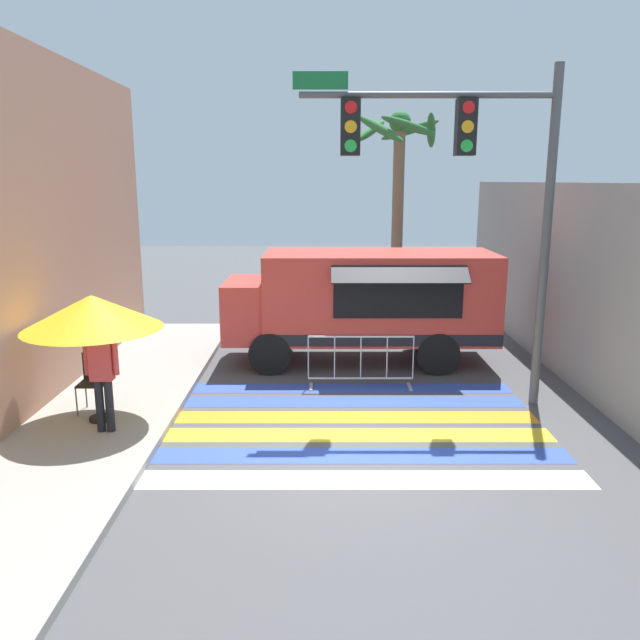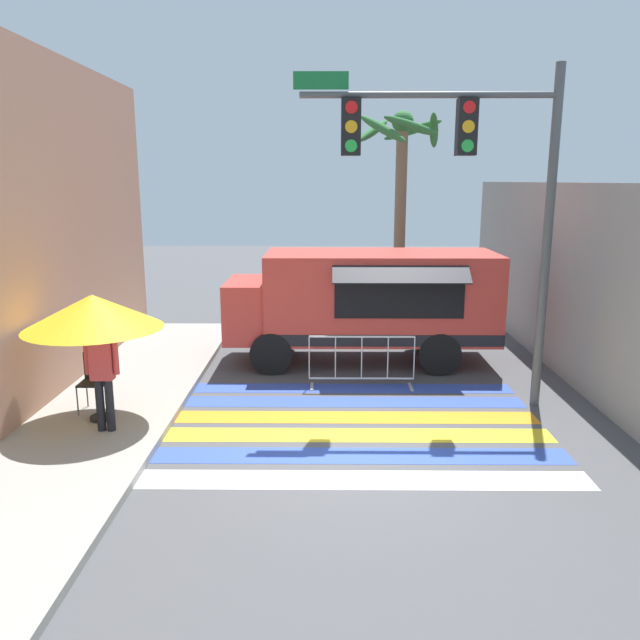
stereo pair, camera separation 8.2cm
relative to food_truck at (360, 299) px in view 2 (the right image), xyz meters
name	(u,v)px [view 2 (the right image)]	position (x,y,z in m)	size (l,w,h in m)	color
ground_plane	(352,453)	(-0.35, -4.79, -1.42)	(60.00, 60.00, 0.00)	#4C4C4F
sidewalk_left	(9,448)	(-5.47, -4.79, -1.36)	(4.40, 16.00, 0.12)	#99968E
concrete_wall_right	(587,289)	(4.18, -1.79, 0.54)	(0.20, 16.00, 3.91)	gray
crosswalk_painted	(349,426)	(-0.35, -3.76, -1.41)	(6.40, 4.36, 0.01)	white
food_truck	(360,299)	(0.00, 0.00, 0.00)	(5.82, 2.52, 2.44)	#D13D33
traffic_signal_pole	(467,170)	(1.60, -2.70, 2.71)	(4.39, 0.29, 5.82)	#515456
patio_umbrella	(93,312)	(-4.43, -3.80, 0.51)	(2.18, 2.18, 2.08)	black
folding_chair	(95,376)	(-4.65, -3.33, -0.70)	(0.45, 0.45, 0.98)	#4C4C51
vendor_person	(102,368)	(-4.18, -4.26, -0.27)	(0.53, 0.23, 1.78)	black
barricade_front	(362,362)	(-0.05, -1.81, -0.90)	(2.05, 0.44, 1.05)	#B7BABF
palm_tree	(401,172)	(1.36, 4.45, 2.77)	(2.54, 2.57, 5.82)	#7A664C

